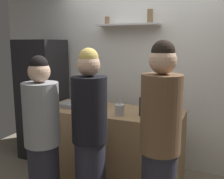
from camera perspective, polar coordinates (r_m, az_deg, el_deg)
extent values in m
cube|color=white|center=(3.65, 7.79, 3.50)|extent=(4.80, 0.10, 2.60)
cube|color=silver|center=(3.55, 3.51, 14.10)|extent=(0.86, 0.22, 0.02)
cylinder|color=olive|center=(3.67, -1.07, 14.98)|extent=(0.07, 0.07, 0.10)
cylinder|color=olive|center=(3.47, 8.40, 15.73)|extent=(0.07, 0.07, 0.17)
cube|color=black|center=(4.04, -15.04, -2.08)|extent=(0.59, 0.56, 1.77)
cylinder|color=#99999E|center=(3.69, -15.99, -1.87)|extent=(0.02, 0.02, 0.45)
cube|color=#9E7A51|center=(3.25, 0.00, -12.52)|extent=(1.67, 0.69, 0.93)
cube|color=gray|center=(3.26, -8.41, -3.46)|extent=(0.34, 0.24, 0.05)
cylinder|color=#B2B2B7|center=(2.87, 1.69, -4.52)|extent=(0.11, 0.11, 0.12)
cylinder|color=silver|center=(2.88, 1.78, -3.17)|extent=(0.03, 0.01, 0.18)
cylinder|color=silver|center=(2.86, 1.67, -3.39)|extent=(0.01, 0.01, 0.16)
cylinder|color=silver|center=(2.84, 1.66, -3.45)|extent=(0.02, 0.01, 0.16)
cylinder|color=silver|center=(2.85, 1.85, -3.35)|extent=(0.02, 0.04, 0.17)
cylinder|color=#B2BFB2|center=(3.33, -12.35, -2.12)|extent=(0.07, 0.07, 0.18)
cylinder|color=#B2BFB2|center=(3.31, -12.44, 0.16)|extent=(0.03, 0.03, 0.09)
cylinder|color=#333333|center=(3.30, -12.47, 1.03)|extent=(0.03, 0.03, 0.02)
cylinder|color=black|center=(2.85, 6.74, -3.81)|extent=(0.08, 0.08, 0.21)
cylinder|color=black|center=(2.82, 6.80, -1.09)|extent=(0.03, 0.03, 0.07)
cylinder|color=gold|center=(2.81, 6.81, -0.22)|extent=(0.03, 0.03, 0.02)
cylinder|color=#19471E|center=(3.13, 9.57, -2.55)|extent=(0.07, 0.07, 0.21)
cylinder|color=#19471E|center=(3.10, 9.65, 0.22)|extent=(0.03, 0.03, 0.10)
cylinder|color=black|center=(3.09, 9.68, 1.24)|extent=(0.03, 0.03, 0.02)
cylinder|color=silver|center=(3.21, -1.74, -2.47)|extent=(0.08, 0.08, 0.17)
cylinder|color=silver|center=(3.19, -1.75, -0.78)|extent=(0.04, 0.04, 0.02)
cylinder|color=#268C3F|center=(3.19, -1.75, -0.43)|extent=(0.05, 0.05, 0.02)
cylinder|color=#262633|center=(2.72, -4.77, -19.02)|extent=(0.30, 0.30, 0.79)
cylinder|color=black|center=(2.45, -5.02, -4.39)|extent=(0.34, 0.34, 0.63)
sphere|color=#D8AD8C|center=(2.38, -5.18, 5.45)|extent=(0.21, 0.21, 0.21)
sphere|color=#D8B759|center=(2.38, -5.20, 7.00)|extent=(0.18, 0.18, 0.18)
cylinder|color=gray|center=(2.54, -15.36, -5.25)|extent=(0.34, 0.34, 0.60)
sphere|color=#D8AD8C|center=(2.47, -15.80, 3.83)|extent=(0.21, 0.21, 0.21)
sphere|color=black|center=(2.46, -15.87, 5.26)|extent=(0.17, 0.17, 0.17)
cylinder|color=brown|center=(2.17, 10.77, -5.30)|extent=(0.34, 0.34, 0.65)
sphere|color=#D8AD8C|center=(2.09, 11.17, 6.33)|extent=(0.22, 0.22, 0.22)
sphere|color=black|center=(2.09, 11.23, 8.16)|extent=(0.19, 0.19, 0.19)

